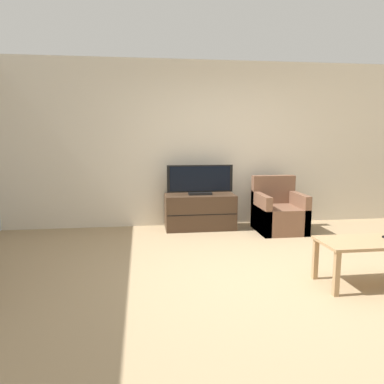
{
  "coord_description": "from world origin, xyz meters",
  "views": [
    {
      "loc": [
        -1.22,
        -3.77,
        1.5
      ],
      "look_at": [
        -0.64,
        0.45,
        0.85
      ],
      "focal_mm": 35.0,
      "sensor_mm": 36.0,
      "label": 1
    }
  ],
  "objects_px": {
    "tv": "(200,181)",
    "coffee_table": "(373,246)",
    "armchair": "(278,213)",
    "tv_stand": "(200,212)"
  },
  "relations": [
    {
      "from": "tv",
      "to": "armchair",
      "type": "relative_size",
      "value": 1.24
    },
    {
      "from": "tv_stand",
      "to": "coffee_table",
      "type": "bearing_deg",
      "value": -61.64
    },
    {
      "from": "tv",
      "to": "armchair",
      "type": "height_order",
      "value": "tv"
    },
    {
      "from": "armchair",
      "to": "coffee_table",
      "type": "relative_size",
      "value": 0.8
    },
    {
      "from": "tv",
      "to": "coffee_table",
      "type": "distance_m",
      "value": 2.88
    },
    {
      "from": "coffee_table",
      "to": "tv",
      "type": "bearing_deg",
      "value": 118.38
    },
    {
      "from": "tv_stand",
      "to": "armchair",
      "type": "distance_m",
      "value": 1.24
    },
    {
      "from": "tv_stand",
      "to": "tv",
      "type": "xyz_separation_m",
      "value": [
        -0.0,
        -0.0,
        0.5
      ]
    },
    {
      "from": "tv_stand",
      "to": "coffee_table",
      "type": "xyz_separation_m",
      "value": [
        1.36,
        -2.51,
        0.12
      ]
    },
    {
      "from": "tv",
      "to": "coffee_table",
      "type": "bearing_deg",
      "value": -61.62
    }
  ]
}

